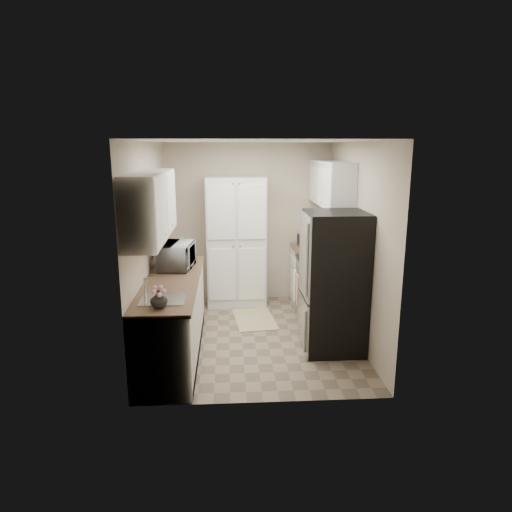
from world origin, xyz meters
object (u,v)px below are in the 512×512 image
(pantry_cabinet, at_px, (236,242))
(electric_range, at_px, (322,291))
(microwave, at_px, (177,256))
(toaster_oven, at_px, (312,241))
(refrigerator, at_px, (334,282))
(wine_bottle, at_px, (177,253))

(pantry_cabinet, relative_size, electric_range, 1.77)
(microwave, distance_m, toaster_oven, 2.18)
(pantry_cabinet, bearing_deg, refrigerator, -56.54)
(wine_bottle, xyz_separation_m, toaster_oven, (1.95, 0.73, -0.01))
(refrigerator, xyz_separation_m, toaster_oven, (0.01, 1.53, 0.19))
(pantry_cabinet, relative_size, microwave, 3.42)
(refrigerator, bearing_deg, microwave, 164.81)
(pantry_cabinet, distance_m, microwave, 1.44)
(pantry_cabinet, bearing_deg, toaster_oven, -9.47)
(wine_bottle, distance_m, toaster_oven, 2.09)
(electric_range, bearing_deg, pantry_cabinet, 141.78)
(electric_range, relative_size, wine_bottle, 4.14)
(electric_range, height_order, microwave, microwave)
(pantry_cabinet, height_order, microwave, pantry_cabinet)
(pantry_cabinet, distance_m, toaster_oven, 1.16)
(microwave, bearing_deg, electric_range, -74.84)
(refrigerator, relative_size, wine_bottle, 6.23)
(microwave, bearing_deg, toaster_oven, -55.26)
(refrigerator, bearing_deg, wine_bottle, 157.62)
(wine_bottle, height_order, toaster_oven, wine_bottle)
(wine_bottle, relative_size, toaster_oven, 0.65)
(pantry_cabinet, distance_m, electric_range, 1.58)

